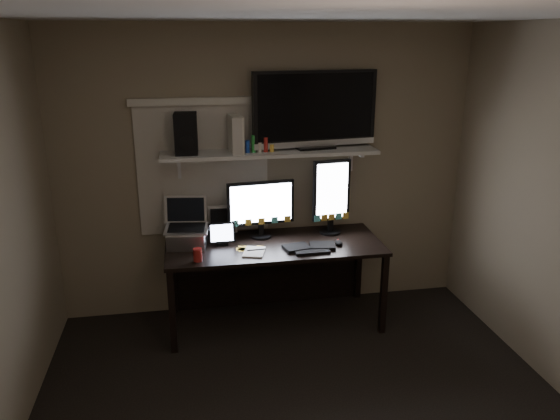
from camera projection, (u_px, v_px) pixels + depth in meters
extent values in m
plane|color=silver|center=(321.00, 13.00, 2.69)|extent=(3.60, 3.60, 0.00)
plane|color=#7C6E59|center=(267.00, 173.00, 4.76)|extent=(3.60, 0.00, 3.60)
cube|color=beige|center=(203.00, 170.00, 4.63)|extent=(1.10, 0.02, 1.10)
cube|color=black|center=(274.00, 245.00, 4.57)|extent=(1.80, 0.75, 0.03)
cube|color=black|center=(268.00, 268.00, 5.01)|extent=(1.80, 0.02, 0.70)
cube|color=black|center=(172.00, 312.00, 4.22)|extent=(0.05, 0.05, 0.70)
cube|color=black|center=(384.00, 294.00, 4.51)|extent=(0.05, 0.05, 0.70)
cube|color=black|center=(173.00, 276.00, 4.85)|extent=(0.05, 0.05, 0.70)
cube|color=black|center=(358.00, 263.00, 5.14)|extent=(0.05, 0.05, 0.70)
cube|color=beige|center=(270.00, 153.00, 4.53)|extent=(1.80, 0.35, 0.03)
cube|color=black|center=(261.00, 209.00, 4.64)|extent=(0.58, 0.12, 0.51)
cube|color=black|center=(331.00, 196.00, 4.72)|extent=(0.34, 0.11, 0.67)
cube|color=black|center=(310.00, 247.00, 4.46)|extent=(0.43, 0.18, 0.03)
ellipsoid|color=black|center=(339.00, 243.00, 4.54)|extent=(0.07, 0.10, 0.04)
cube|color=beige|center=(254.00, 252.00, 4.37)|extent=(0.22, 0.26, 0.01)
cube|color=black|center=(222.00, 234.00, 4.51)|extent=(0.23, 0.10, 0.19)
cube|color=black|center=(223.00, 221.00, 4.72)|extent=(0.21, 0.10, 0.27)
cube|color=silver|center=(186.00, 224.00, 4.44)|extent=(0.39, 0.33, 0.39)
cylinder|color=maroon|center=(198.00, 255.00, 4.20)|extent=(0.08, 0.08, 0.10)
cube|color=black|center=(315.00, 110.00, 4.53)|extent=(1.09, 0.33, 0.64)
cube|color=beige|center=(236.00, 134.00, 4.41)|extent=(0.11, 0.26, 0.30)
cube|color=black|center=(186.00, 133.00, 4.37)|extent=(0.19, 0.23, 0.33)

